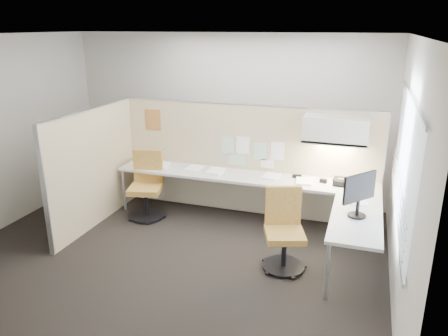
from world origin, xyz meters
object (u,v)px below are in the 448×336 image
(chair_left, at_px, (147,187))
(monitor, at_px, (359,192))
(phone, at_px, (340,182))
(chair_right, at_px, (284,232))
(desk, at_px, (262,189))

(chair_left, height_order, monitor, monitor)
(chair_left, height_order, phone, chair_left)
(chair_right, bearing_deg, desk, 98.16)
(desk, height_order, chair_right, chair_right)
(chair_right, distance_m, monitor, 1.03)
(desk, relative_size, phone, 18.23)
(chair_right, bearing_deg, phone, 45.59)
(phone, bearing_deg, desk, -167.32)
(chair_left, distance_m, monitor, 3.30)
(chair_right, relative_size, phone, 4.57)
(desk, height_order, phone, phone)
(monitor, bearing_deg, phone, 53.97)
(chair_left, xyz_separation_m, monitor, (3.18, -0.67, 0.56))
(desk, xyz_separation_m, monitor, (1.37, -0.87, 0.44))
(desk, distance_m, phone, 1.13)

